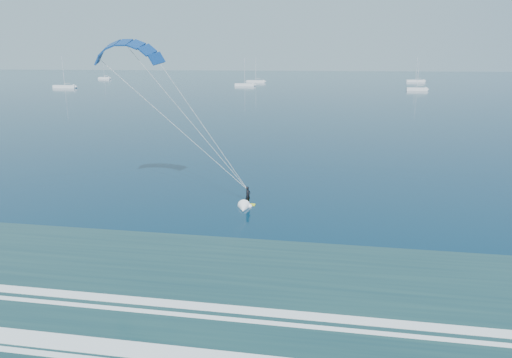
{
  "coord_description": "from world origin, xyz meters",
  "views": [
    {
      "loc": [
        3.22,
        -10.9,
        12.55
      ],
      "look_at": [
        -2.54,
        23.35,
        3.29
      ],
      "focal_mm": 32.0,
      "sensor_mm": 36.0,
      "label": 1
    }
  ],
  "objects": [
    {
      "name": "sailboat_4",
      "position": [
        45.9,
        247.15,
        0.69
      ],
      "size": [
        9.45,
        2.4,
        12.75
      ],
      "color": "silver",
      "rests_on": "ground"
    },
    {
      "name": "sailboat_0",
      "position": [
        -110.21,
        170.91,
        0.69
      ],
      "size": [
        9.96,
        2.4,
        13.38
      ],
      "color": "silver",
      "rests_on": "ground"
    },
    {
      "name": "sailboat_3",
      "position": [
        35.4,
        179.02,
        0.68
      ],
      "size": [
        7.83,
        2.4,
        10.98
      ],
      "color": "silver",
      "rests_on": "ground"
    },
    {
      "name": "sailboat_2",
      "position": [
        -37.1,
        228.18,
        0.69
      ],
      "size": [
        9.58,
        2.4,
        12.8
      ],
      "color": "silver",
      "rests_on": "ground"
    },
    {
      "name": "kitesurfer_rig",
      "position": [
        -8.93,
        25.52,
        7.91
      ],
      "size": [
        14.26,
        3.91,
        15.03
      ],
      "color": "yellow",
      "rests_on": "ground"
    },
    {
      "name": "sailboat_1",
      "position": [
        -36.94,
        197.08,
        0.69
      ],
      "size": [
        8.95,
        2.4,
        12.26
      ],
      "color": "silver",
      "rests_on": "ground"
    },
    {
      "name": "sailboat_7",
      "position": [
        -133.65,
        251.38,
        0.68
      ],
      "size": [
        7.15,
        2.4,
        10.93
      ],
      "color": "silver",
      "rests_on": "ground"
    }
  ]
}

